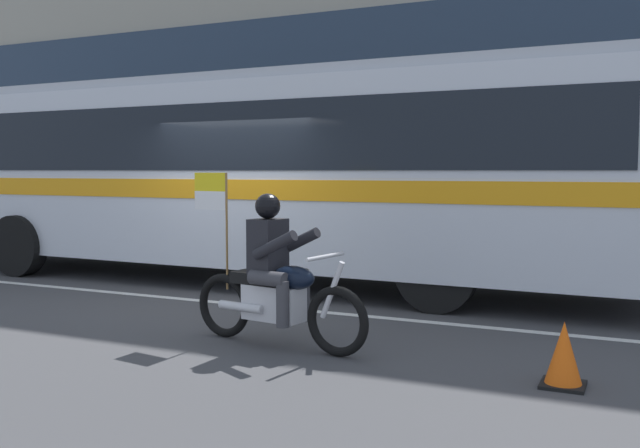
% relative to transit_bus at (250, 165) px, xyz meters
% --- Properties ---
extents(ground_plane, '(60.00, 60.00, 0.00)m').
position_rel_transit_bus_xyz_m(ground_plane, '(0.49, -1.19, -1.88)').
color(ground_plane, '#3D3D3F').
extents(sidewalk_curb, '(28.00, 3.80, 0.15)m').
position_rel_transit_bus_xyz_m(sidewalk_curb, '(0.49, 3.91, -1.81)').
color(sidewalk_curb, '#B7B2A8').
rests_on(sidewalk_curb, ground_plane).
extents(lane_center_stripe, '(26.60, 0.14, 0.01)m').
position_rel_transit_bus_xyz_m(lane_center_stripe, '(0.49, -1.79, -1.88)').
color(lane_center_stripe, silver).
rests_on(lane_center_stripe, ground_plane).
extents(transit_bus, '(12.56, 2.86, 3.22)m').
position_rel_transit_bus_xyz_m(transit_bus, '(0.00, 0.00, 0.00)').
color(transit_bus, silver).
rests_on(transit_bus, ground_plane).
extents(motorcycle_with_rider, '(2.18, 0.69, 1.78)m').
position_rel_transit_bus_xyz_m(motorcycle_with_rider, '(2.42, -3.56, -1.22)').
color(motorcycle_with_rider, black).
rests_on(motorcycle_with_rider, ground_plane).
extents(fire_hydrant, '(0.22, 0.30, 0.75)m').
position_rel_transit_bus_xyz_m(fire_hydrant, '(4.58, 3.19, -1.37)').
color(fire_hydrant, gold).
rests_on(fire_hydrant, sidewalk_curb).
extents(traffic_cone, '(0.36, 0.36, 0.55)m').
position_rel_transit_bus_xyz_m(traffic_cone, '(5.25, -3.74, -1.63)').
color(traffic_cone, '#EA590F').
rests_on(traffic_cone, ground_plane).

